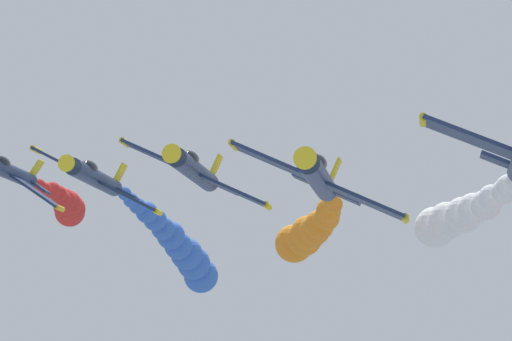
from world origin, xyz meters
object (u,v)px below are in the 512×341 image
(airplane_right_inner, at_px, (318,177))
(airplane_trailing, at_px, (8,171))
(airplane_left_outer, at_px, (194,170))
(airplane_right_outer, at_px, (94,177))

(airplane_right_inner, xyz_separation_m, airplane_trailing, (24.40, -21.93, 4.46))
(airplane_trailing, bearing_deg, airplane_left_outer, 140.04)
(airplane_right_outer, height_order, airplane_trailing, airplane_trailing)
(airplane_right_inner, height_order, airplane_trailing, airplane_trailing)
(airplane_right_inner, bearing_deg, airplane_trailing, -41.95)
(airplane_right_inner, height_order, airplane_left_outer, airplane_left_outer)
(airplane_right_outer, xyz_separation_m, airplane_trailing, (8.65, -7.24, 1.81))
(airplane_right_inner, relative_size, airplane_left_outer, 1.00)
(airplane_right_inner, distance_m, airplane_right_outer, 21.71)
(airplane_left_outer, xyz_separation_m, airplane_right_outer, (7.89, -6.61, 0.81))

